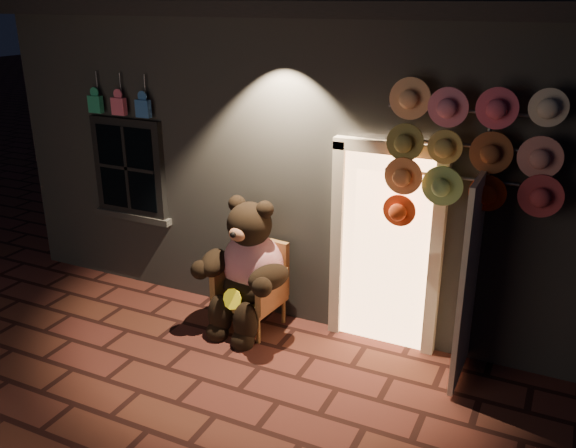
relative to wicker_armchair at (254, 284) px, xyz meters
The scene contains 5 objects.
ground 1.29m from the wicker_armchair, 87.60° to the right, with size 60.00×60.00×0.00m, color #50241E.
shop_building 3.07m from the wicker_armchair, 88.95° to the left, with size 7.30×5.95×3.51m.
wicker_armchair is the anchor object (origin of this frame).
teddy_bear 0.26m from the wicker_armchair, 93.83° to the right, with size 1.13×0.93×1.57m.
hat_rack 2.70m from the wicker_armchair, ahead, with size 1.57×0.22×2.77m.
Camera 1 is at (2.93, -4.17, 3.50)m, focal length 38.00 mm.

